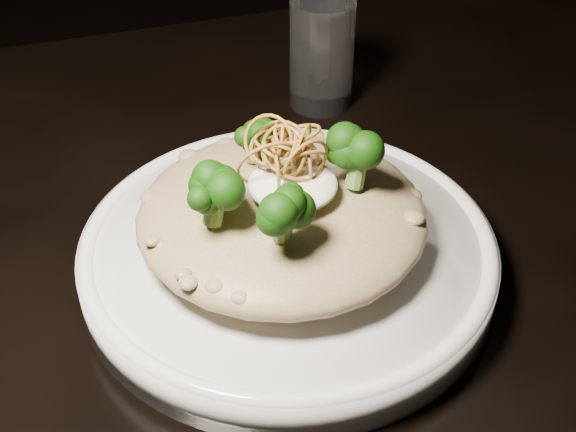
# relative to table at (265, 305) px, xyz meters

# --- Properties ---
(table) EXTENTS (1.10, 0.80, 0.75)m
(table) POSITION_rel_table_xyz_m (0.00, 0.00, 0.00)
(table) COLOR black
(table) RESTS_ON ground
(plate) EXTENTS (0.31, 0.31, 0.03)m
(plate) POSITION_rel_table_xyz_m (0.00, -0.05, 0.10)
(plate) COLOR white
(plate) RESTS_ON table
(risotto) EXTENTS (0.21, 0.21, 0.05)m
(risotto) POSITION_rel_table_xyz_m (0.00, -0.05, 0.14)
(risotto) COLOR brown
(risotto) RESTS_ON plate
(broccoli) EXTENTS (0.13, 0.13, 0.05)m
(broccoli) POSITION_rel_table_xyz_m (-0.00, -0.06, 0.18)
(broccoli) COLOR black
(broccoli) RESTS_ON risotto
(cheese) EXTENTS (0.06, 0.06, 0.02)m
(cheese) POSITION_rel_table_xyz_m (0.01, -0.06, 0.17)
(cheese) COLOR white
(cheese) RESTS_ON risotto
(shallots) EXTENTS (0.07, 0.07, 0.04)m
(shallots) POSITION_rel_table_xyz_m (0.00, -0.05, 0.20)
(shallots) COLOR brown
(shallots) RESTS_ON cheese
(drinking_glass) EXTENTS (0.08, 0.08, 0.11)m
(drinking_glass) POSITION_rel_table_xyz_m (0.11, 0.18, 0.14)
(drinking_glass) COLOR white
(drinking_glass) RESTS_ON table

